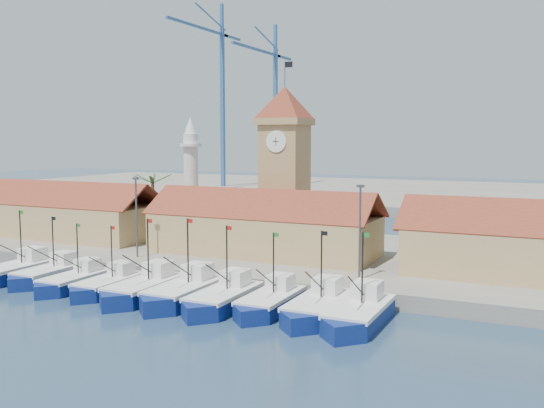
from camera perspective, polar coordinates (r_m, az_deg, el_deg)
The scene contains 21 objects.
ground at distance 54.41m, azimuth -10.20°, elevation -9.72°, with size 400.00×400.00×0.00m, color navy.
quay at distance 74.55m, azimuth 0.56°, elevation -4.72°, with size 140.00×32.00×1.50m, color gray.
terminal at distance 156.19m, azimuth 13.84°, elevation 0.86°, with size 240.00×80.00×2.00m, color gray.
boat_0 at distance 69.85m, azimuth -23.03°, elevation -5.91°, with size 3.72×10.18×7.71m.
boat_1 at distance 67.26m, azimuth -20.34°, elevation -6.30°, with size 3.45×9.46×7.16m.
boat_2 at distance 63.38m, azimuth -18.26°, elevation -7.01°, with size 3.30×9.05×6.85m.
boat_3 at distance 60.78m, azimuth -15.28°, elevation -7.47°, with size 3.29×9.02×6.83m.
boat_4 at distance 57.92m, azimuth -12.08°, elevation -7.95°, with size 3.79×10.37×7.85m.
boat_5 at distance 55.89m, azimuth -8.42°, elevation -8.38°, with size 3.88×10.63×8.04m.
boat_6 at distance 53.61m, azimuth -4.74°, elevation -9.00°, with size 3.69×10.11×7.65m.
boat_7 at distance 52.56m, azimuth -0.26°, elevation -9.34°, with size 3.46×9.47×7.17m.
boat_8 at distance 50.87m, azimuth 4.27°, elevation -9.84°, with size 3.68×10.07×7.62m.
boat_9 at distance 49.23m, azimuth 8.11°, elevation -10.40°, with size 3.77×10.34×7.82m.
hall_left at distance 89.10m, azimuth -19.64°, elevation -1.19°, with size 31.20×10.13×7.61m.
hall_center at distance 70.43m, azimuth -0.80°, elevation -2.69°, with size 27.04×10.13×7.61m.
clock_tower at distance 75.10m, azimuth 1.20°, elevation 3.97°, with size 5.80×5.80×22.70m.
minaret at distance 84.12m, azimuth -7.62°, elevation 2.62°, with size 3.00×3.00×16.30m.
palm_tree at distance 85.59m, azimuth -11.13°, elevation 0.28°, with size 5.60×5.03×8.39m.
lamp_posts at distance 62.82m, azimuth -3.59°, elevation -1.47°, with size 80.70×0.25×9.03m.
crane_blue_far at distance 165.87m, azimuth -4.98°, elevation 11.10°, with size 1.00×35.54×48.81m.
crane_blue_near at distance 164.96m, azimuth 0.08°, elevation 10.06°, with size 1.00×34.03×43.34m.
Camera 1 is at (30.53, -42.56, 14.72)m, focal length 40.00 mm.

